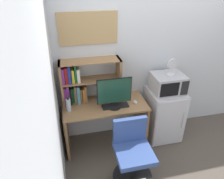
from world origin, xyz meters
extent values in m
cube|color=silver|center=(0.40, 0.02, 1.30)|extent=(6.40, 0.04, 2.60)
cube|color=silver|center=(-1.62, -1.60, 1.30)|extent=(0.04, 4.40, 2.60)
cube|color=#997047|center=(-0.94, -0.29, 0.73)|extent=(1.22, 0.58, 0.03)
cube|color=#997047|center=(-1.53, -0.29, 0.36)|extent=(0.04, 0.52, 0.72)
cube|color=#997047|center=(-0.35, -0.29, 0.36)|extent=(0.04, 0.52, 0.72)
cube|color=#997047|center=(-1.52, -0.13, 1.06)|extent=(0.03, 0.26, 0.64)
cube|color=#997047|center=(-0.70, -0.13, 1.06)|extent=(0.03, 0.26, 0.64)
cube|color=#997047|center=(-1.11, -0.13, 1.38)|extent=(0.85, 0.26, 0.01)
cube|color=#997047|center=(-1.11, -0.13, 1.09)|extent=(0.79, 0.26, 0.01)
cube|color=purple|center=(-1.49, -0.11, 0.88)|extent=(0.04, 0.20, 0.27)
cube|color=purple|center=(-1.45, -0.12, 0.90)|extent=(0.03, 0.21, 0.30)
cube|color=black|center=(-1.42, -0.11, 0.87)|extent=(0.02, 0.20, 0.25)
cube|color=#197233|center=(-1.38, -0.10, 0.86)|extent=(0.03, 0.15, 0.24)
cube|color=brown|center=(-1.35, -0.11, 0.89)|extent=(0.03, 0.19, 0.28)
cube|color=teal|center=(-1.30, -0.12, 0.89)|extent=(0.04, 0.22, 0.28)
cube|color=brown|center=(-1.27, -0.10, 0.86)|extent=(0.03, 0.17, 0.22)
cube|color=orange|center=(-1.23, -0.11, 0.86)|extent=(0.03, 0.18, 0.22)
cube|color=brown|center=(-1.20, -0.11, 0.88)|extent=(0.03, 0.20, 0.27)
cube|color=purple|center=(-1.49, -0.12, 1.21)|extent=(0.04, 0.22, 0.23)
cube|color=#B21E1E|center=(-1.44, -0.11, 1.21)|extent=(0.04, 0.20, 0.23)
cube|color=navy|center=(-1.40, -0.12, 1.22)|extent=(0.04, 0.22, 0.25)
cube|color=gold|center=(-1.35, -0.11, 1.19)|extent=(0.04, 0.20, 0.19)
cube|color=#197233|center=(-1.32, -0.11, 1.22)|extent=(0.02, 0.20, 0.25)
cube|color=silver|center=(-1.28, -0.12, 1.19)|extent=(0.04, 0.21, 0.20)
cylinder|color=black|center=(-0.82, -0.39, 0.75)|extent=(0.19, 0.19, 0.02)
cylinder|color=black|center=(-0.82, -0.39, 0.80)|extent=(0.04, 0.04, 0.07)
cube|color=black|center=(-0.82, -0.39, 1.01)|extent=(0.49, 0.01, 0.38)
cube|color=#193D2D|center=(-0.82, -0.39, 1.01)|extent=(0.46, 0.02, 0.35)
cube|color=black|center=(-0.81, -0.38, 0.76)|extent=(0.38, 0.13, 0.02)
ellipsoid|color=silver|center=(-0.50, -0.35, 0.76)|extent=(0.06, 0.08, 0.03)
cylinder|color=silver|center=(-1.46, -0.34, 0.84)|extent=(0.06, 0.06, 0.19)
cylinder|color=black|center=(-1.46, -0.34, 0.94)|extent=(0.04, 0.04, 0.02)
cube|color=silver|center=(0.02, -0.29, 0.42)|extent=(0.52, 0.53, 0.85)
cube|color=silver|center=(0.02, -0.56, 0.42)|extent=(0.50, 0.01, 0.81)
cylinder|color=#B2B2B7|center=(0.21, -0.57, 0.47)|extent=(0.01, 0.01, 0.30)
cube|color=#ADADB2|center=(0.02, -0.29, 0.98)|extent=(0.47, 0.39, 0.27)
cube|color=black|center=(-0.04, -0.49, 0.98)|extent=(0.28, 0.01, 0.21)
cube|color=black|center=(0.19, -0.49, 0.98)|extent=(0.11, 0.01, 0.22)
cylinder|color=silver|center=(0.05, -0.29, 1.13)|extent=(0.11, 0.11, 0.01)
cylinder|color=silver|center=(0.05, -0.29, 1.17)|extent=(0.02, 0.02, 0.08)
cylinder|color=silver|center=(0.05, -0.30, 1.29)|extent=(0.15, 0.03, 0.15)
cylinder|color=black|center=(-0.72, -1.03, 0.02)|extent=(0.53, 0.53, 0.04)
cylinder|color=black|center=(-0.72, -1.03, 0.23)|extent=(0.04, 0.04, 0.42)
cube|color=#334C8C|center=(-0.72, -1.03, 0.46)|extent=(0.46, 0.46, 0.07)
cube|color=#334C8C|center=(-0.72, -0.82, 0.67)|extent=(0.44, 0.06, 0.34)
cube|color=tan|center=(-1.09, -0.01, 1.78)|extent=(0.79, 0.02, 0.43)
camera|label=1|loc=(-1.40, -2.77, 2.39)|focal=32.96mm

